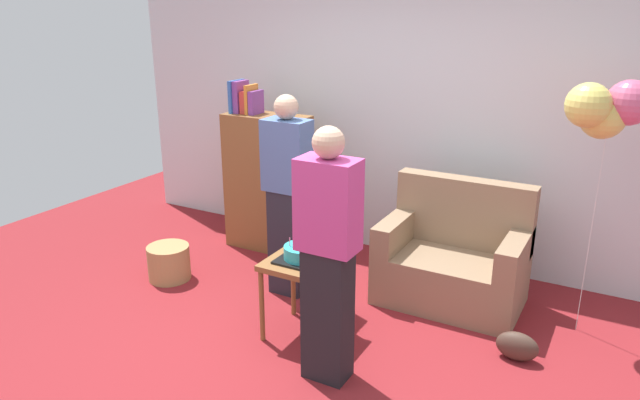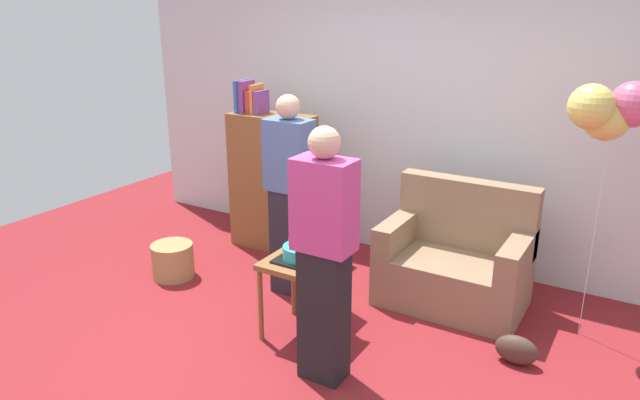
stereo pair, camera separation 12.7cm
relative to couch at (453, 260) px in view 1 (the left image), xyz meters
The scene contains 11 objects.
ground_plane 1.53m from the couch, 117.97° to the right, with size 8.00×8.00×0.00m, color maroon.
wall_back 1.43m from the couch, 133.54° to the left, with size 6.00×0.10×2.70m, color silver.
couch is the anchor object (origin of this frame).
bookshelf 1.93m from the couch, behind, with size 0.80×0.36×1.60m.
side_table 1.30m from the couch, 126.73° to the right, with size 0.48×0.48×0.58m.
birthday_cake 1.33m from the couch, 126.73° to the right, with size 0.32×0.32×0.17m.
person_blowing_candles 1.41m from the couch, 156.97° to the right, with size 0.36×0.22×1.63m.
person_holding_cake 1.53m from the couch, 105.42° to the right, with size 0.36×0.22×1.63m.
wicker_basket 2.40m from the couch, 159.90° to the right, with size 0.36×0.36×0.30m, color #A88451.
handbag 0.93m from the couch, 44.03° to the right, with size 0.28×0.14×0.20m, color #473328.
balloon_bunch 1.58m from the couch, ahead, with size 0.53×0.41×1.81m.
Camera 1 is at (1.85, -2.94, 2.29)m, focal length 33.18 mm.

